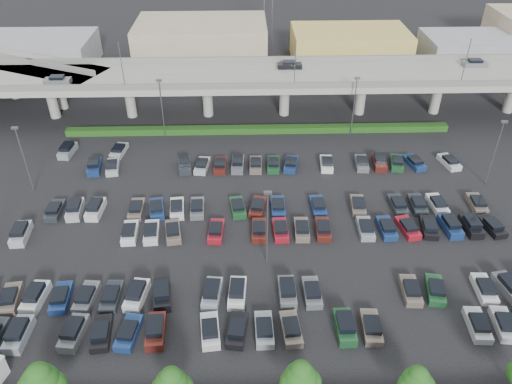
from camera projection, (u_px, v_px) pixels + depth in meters
ground at (264, 221)px, 66.29m from camera, size 280.00×280.00×0.00m
overpass at (256, 79)px, 88.59m from camera, size 150.00×13.00×15.80m
hedge at (258, 130)px, 86.50m from camera, size 66.00×1.60×1.10m
tree_row at (285, 380)px, 42.53m from camera, size 65.07×3.66×5.94m
parked_cars at (258, 236)px, 62.71m from camera, size 63.00×41.62×1.67m
light_poles at (232, 174)px, 64.28m from camera, size 66.90×48.38×10.30m
distant_buildings at (307, 42)px, 115.18m from camera, size 138.00×24.00×9.00m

